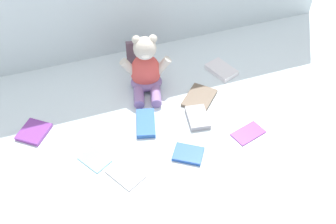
% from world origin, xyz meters
% --- Properties ---
extents(ground_plane, '(3.20, 3.20, 0.00)m').
position_xyz_m(ground_plane, '(0.00, 0.00, 0.00)').
color(ground_plane, silver).
extents(teddy_bear, '(0.20, 0.20, 0.24)m').
position_xyz_m(teddy_bear, '(-0.00, 0.15, 0.09)').
color(teddy_bear, '#D84C47').
rests_on(teddy_bear, ground_plane).
extents(book_case_0, '(0.13, 0.12, 0.01)m').
position_xyz_m(book_case_0, '(0.03, -0.23, 0.01)').
color(book_case_0, '#214DA8').
rests_on(book_case_0, ground_plane).
extents(book_case_1, '(0.10, 0.15, 0.02)m').
position_xyz_m(book_case_1, '(-0.07, -0.04, 0.01)').
color(book_case_1, '#295AAC').
rests_on(book_case_1, ground_plane).
extents(book_case_2, '(0.09, 0.12, 0.02)m').
position_xyz_m(book_case_2, '(0.12, -0.08, 0.01)').
color(book_case_2, '#9A969C').
rests_on(book_case_2, ground_plane).
extents(book_case_3, '(0.17, 0.17, 0.01)m').
position_xyz_m(book_case_3, '(0.17, 0.02, 0.01)').
color(book_case_3, brown).
rests_on(book_case_3, ground_plane).
extents(book_case_4, '(0.13, 0.10, 0.01)m').
position_xyz_m(book_case_4, '(0.27, -0.21, 0.00)').
color(book_case_4, purple).
rests_on(book_case_4, ground_plane).
extents(book_case_5, '(0.11, 0.12, 0.01)m').
position_xyz_m(book_case_5, '(-0.28, -0.14, 0.00)').
color(book_case_5, '#80B9CF').
rests_on(book_case_5, ground_plane).
extents(book_case_6, '(0.12, 0.14, 0.02)m').
position_xyz_m(book_case_6, '(0.32, 0.15, 0.01)').
color(book_case_6, silver).
rests_on(book_case_6, ground_plane).
extents(book_case_7, '(0.14, 0.14, 0.01)m').
position_xyz_m(book_case_7, '(-0.46, 0.05, 0.01)').
color(book_case_7, '#7F3997').
rests_on(book_case_7, ground_plane).
extents(book_case_8, '(0.08, 0.04, 0.12)m').
position_xyz_m(book_case_8, '(-0.00, 0.31, 0.06)').
color(book_case_8, '#5D4652').
rests_on(book_case_8, ground_plane).
extents(book_case_9, '(0.12, 0.14, 0.01)m').
position_xyz_m(book_case_9, '(-0.20, -0.23, 0.00)').
color(book_case_9, gray).
rests_on(book_case_9, ground_plane).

